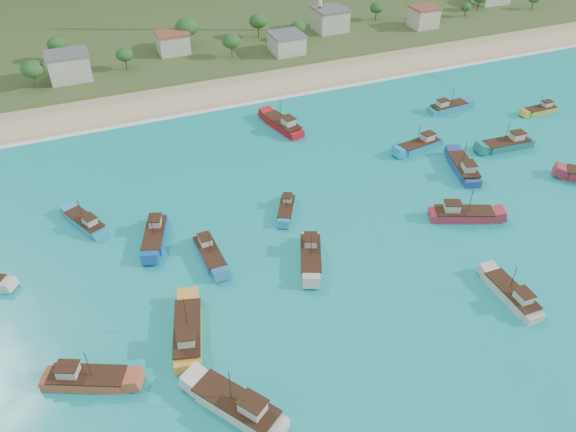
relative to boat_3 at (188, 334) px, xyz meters
name	(u,v)px	position (x,y,z in m)	size (l,w,h in m)	color
ground	(357,289)	(26.92, -0.31, -0.93)	(600.00, 600.00, 0.00)	#0C758B
beach	(214,92)	(26.92, 78.69, -0.93)	(400.00, 18.00, 1.20)	beige
land	(163,22)	(26.92, 139.69, -0.93)	(400.00, 110.00, 2.40)	#385123
surf_line	(225,107)	(26.92, 69.19, -0.93)	(400.00, 2.50, 0.08)	white
village	(214,41)	(34.55, 103.16, 3.66)	(222.22, 28.16, 6.72)	beige
vegetation	(181,43)	(24.75, 103.03, 4.35)	(275.66, 25.95, 8.93)	#235623
boat_3	(188,334)	(0.00, 0.00, 0.00)	(6.73, 12.84, 7.28)	gold
boat_5	(420,146)	(60.12, 33.10, -0.17)	(11.14, 4.85, 6.37)	#138EB9
boat_6	(512,296)	(47.68, -11.33, -0.18)	(3.34, 10.70, 6.29)	#BBB4AB
boat_8	(283,125)	(35.90, 53.15, -0.01)	(6.26, 12.76, 7.24)	#AC131A
boat_9	(462,215)	(53.16, 8.60, -0.08)	(11.95, 7.70, 6.82)	#B2293E
boat_10	(155,236)	(0.25, 23.93, -0.17)	(6.50, 11.22, 6.37)	#124AA0
boat_11	(448,108)	(76.90, 46.47, -0.20)	(10.58, 3.66, 6.16)	#1D88B6
boat_12	(507,145)	(77.89, 26.16, -0.07)	(11.83, 4.21, 6.87)	#1B6863
boat_13	(311,256)	(22.99, 8.74, -0.15)	(7.28, 11.34, 6.47)	beige
boat_16	(238,407)	(2.82, -14.03, 0.05)	(10.30, 12.72, 7.56)	beige
boat_18	(541,110)	(97.11, 36.96, -0.36)	(9.00, 2.69, 5.31)	gold
boat_20	(210,254)	(7.69, 15.80, -0.24)	(3.32, 10.21, 5.98)	teal
boat_22	(86,379)	(-14.16, -2.44, -0.13)	(11.45, 7.60, 6.55)	#BB522F
boat_24	(86,223)	(-10.43, 32.38, -0.25)	(6.91, 10.25, 5.88)	teal
boat_25	(286,209)	(24.47, 22.90, -0.42)	(6.24, 8.57, 4.97)	teal
boat_30	(463,169)	(62.99, 21.60, -0.06)	(6.72, 12.22, 6.92)	navy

